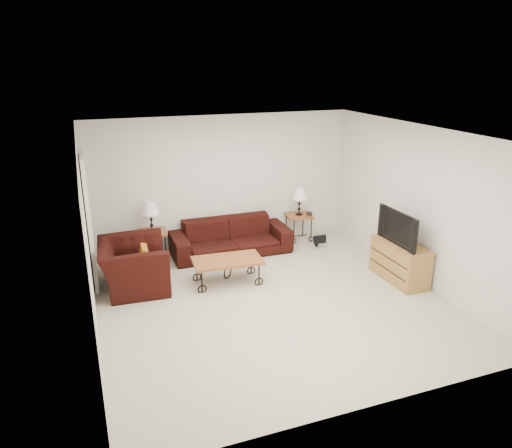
{
  "coord_description": "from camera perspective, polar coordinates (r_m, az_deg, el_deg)",
  "views": [
    {
      "loc": [
        -2.45,
        -5.96,
        3.45
      ],
      "look_at": [
        0.0,
        0.7,
        1.0
      ],
      "focal_mm": 33.7,
      "sensor_mm": 36.0,
      "label": 1
    }
  ],
  "objects": [
    {
      "name": "tv_stand",
      "position": [
        8.18,
        16.68,
        -4.3
      ],
      "size": [
        0.44,
        1.07,
        0.64
      ],
      "primitive_type": "cube",
      "color": "#B27B42",
      "rests_on": "ground"
    },
    {
      "name": "side_table_right",
      "position": [
        9.59,
        5.08,
        -0.41
      ],
      "size": [
        0.56,
        0.56,
        0.54
      ],
      "primitive_type": "cube",
      "rotation": [
        0.0,
        0.0,
        -0.16
      ],
      "color": "#955F26",
      "rests_on": "ground"
    },
    {
      "name": "ceiling",
      "position": [
        6.51,
        2.16,
        10.65
      ],
      "size": [
        5.0,
        5.0,
        0.0
      ],
      "primitive_type": "plane",
      "color": "white",
      "rests_on": "wall_back"
    },
    {
      "name": "wall_left",
      "position": [
        6.35,
        -19.36,
        -2.34
      ],
      "size": [
        0.02,
        5.0,
        2.5
      ],
      "primitive_type": "cube",
      "color": "silver",
      "rests_on": "ground"
    },
    {
      "name": "photo_frame_left",
      "position": [
        8.55,
        -13.1,
        -1.02
      ],
      "size": [
        0.11,
        0.02,
        0.09
      ],
      "primitive_type": "cube",
      "rotation": [
        0.0,
        0.0,
        0.1
      ],
      "color": "black",
      "rests_on": "side_table_left"
    },
    {
      "name": "doorway",
      "position": [
        7.99,
        -19.34,
        0.23
      ],
      "size": [
        0.08,
        0.94,
        2.04
      ],
      "primitive_type": "cube",
      "color": "black",
      "rests_on": "ground"
    },
    {
      "name": "wall_back",
      "position": [
        9.08,
        -3.94,
        4.98
      ],
      "size": [
        5.0,
        0.02,
        2.5
      ],
      "primitive_type": "cube",
      "color": "silver",
      "rests_on": "ground"
    },
    {
      "name": "wall_front",
      "position": [
        4.78,
        13.53,
        -8.96
      ],
      "size": [
        5.0,
        0.02,
        2.5
      ],
      "primitive_type": "cube",
      "color": "silver",
      "rests_on": "ground"
    },
    {
      "name": "photo_frame_right",
      "position": [
        9.43,
        6.34,
        1.21
      ],
      "size": [
        0.11,
        0.05,
        0.09
      ],
      "primitive_type": "cube",
      "rotation": [
        0.0,
        0.0,
        -0.37
      ],
      "color": "black",
      "rests_on": "side_table_right"
    },
    {
      "name": "lamp_right",
      "position": [
        9.43,
        5.17,
        2.67
      ],
      "size": [
        0.35,
        0.35,
        0.54
      ],
      "primitive_type": null,
      "rotation": [
        0.0,
        0.0,
        -0.16
      ],
      "color": "black",
      "rests_on": "side_table_right"
    },
    {
      "name": "television",
      "position": [
        7.96,
        16.97,
        -0.38
      ],
      "size": [
        0.13,
        0.96,
        0.55
      ],
      "primitive_type": "imported",
      "rotation": [
        0.0,
        0.0,
        -1.57
      ],
      "color": "black",
      "rests_on": "tv_stand"
    },
    {
      "name": "wall_right",
      "position": [
        8.05,
        18.76,
        2.16
      ],
      "size": [
        0.02,
        5.0,
        2.5
      ],
      "primitive_type": "cube",
      "color": "silver",
      "rests_on": "ground"
    },
    {
      "name": "lamp_left",
      "position": [
        8.64,
        -12.36,
        0.82
      ],
      "size": [
        0.33,
        0.33,
        0.54
      ],
      "primitive_type": null,
      "rotation": [
        0.0,
        0.0,
        -0.08
      ],
      "color": "black",
      "rests_on": "side_table_left"
    },
    {
      "name": "backpack",
      "position": [
        9.3,
        7.24,
        -1.31
      ],
      "size": [
        0.45,
        0.41,
        0.48
      ],
      "primitive_type": "ellipsoid",
      "rotation": [
        0.0,
        0.0,
        -0.41
      ],
      "color": "black",
      "rests_on": "ground"
    },
    {
      "name": "armchair",
      "position": [
        7.8,
        -14.35,
        -4.77
      ],
      "size": [
        1.09,
        1.23,
        0.76
      ],
      "primitive_type": "imported",
      "rotation": [
        0.0,
        0.0,
        1.52
      ],
      "color": "black",
      "rests_on": "ground"
    },
    {
      "name": "ground",
      "position": [
        7.31,
        1.92,
        -9.13
      ],
      "size": [
        5.0,
        5.0,
        0.0
      ],
      "primitive_type": "plane",
      "color": "beige",
      "rests_on": "ground"
    },
    {
      "name": "throw_pillow",
      "position": [
        7.71,
        -13.29,
        -3.84
      ],
      "size": [
        0.11,
        0.35,
        0.34
      ],
      "primitive_type": "cube",
      "rotation": [
        0.0,
        0.0,
        1.52
      ],
      "color": "#CB6C1A",
      "rests_on": "armchair"
    },
    {
      "name": "sofa",
      "position": [
        8.91,
        -3.02,
        -1.55
      ],
      "size": [
        2.19,
        0.86,
        0.64
      ],
      "primitive_type": "imported",
      "color": "black",
      "rests_on": "ground"
    },
    {
      "name": "side_table_left",
      "position": [
        8.82,
        -12.11,
        -2.53
      ],
      "size": [
        0.54,
        0.54,
        0.54
      ],
      "primitive_type": "cube",
      "rotation": [
        0.0,
        0.0,
        -0.08
      ],
      "color": "#955F26",
      "rests_on": "ground"
    },
    {
      "name": "coffee_table",
      "position": [
        7.79,
        -3.4,
        -5.6
      ],
      "size": [
        1.14,
        0.66,
        0.41
      ],
      "primitive_type": "cube",
      "rotation": [
        0.0,
        0.0,
        -0.06
      ],
      "color": "#955F26",
      "rests_on": "ground"
    }
  ]
}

